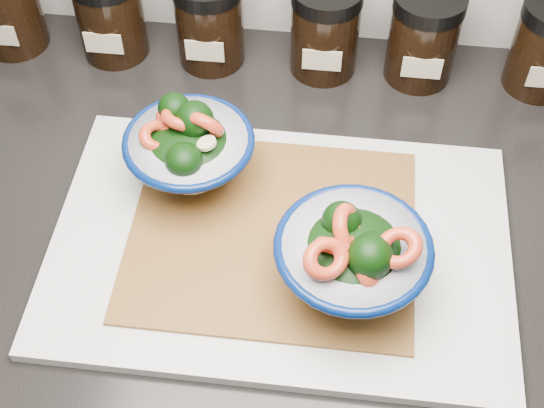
# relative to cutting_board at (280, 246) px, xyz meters

# --- Properties ---
(cabinet) EXTENTS (3.43, 0.58, 0.86)m
(cabinet) POSITION_rel_cutting_board_xyz_m (-0.07, 0.04, -0.48)
(cabinet) COLOR black
(cabinet) RESTS_ON ground
(countertop) EXTENTS (3.50, 0.60, 0.04)m
(countertop) POSITION_rel_cutting_board_xyz_m (-0.07, 0.04, -0.03)
(countertop) COLOR black
(countertop) RESTS_ON cabinet
(cutting_board) EXTENTS (0.45, 0.30, 0.01)m
(cutting_board) POSITION_rel_cutting_board_xyz_m (0.00, 0.00, 0.00)
(cutting_board) COLOR silver
(cutting_board) RESTS_ON countertop
(bamboo_mat) EXTENTS (0.28, 0.24, 0.00)m
(bamboo_mat) POSITION_rel_cutting_board_xyz_m (-0.01, 0.01, 0.01)
(bamboo_mat) COLOR #97642D
(bamboo_mat) RESTS_ON cutting_board
(bowl_left) EXTENTS (0.13, 0.13, 0.10)m
(bowl_left) POSITION_rel_cutting_board_xyz_m (-0.10, 0.07, 0.05)
(bowl_left) COLOR white
(bowl_left) RESTS_ON bamboo_mat
(bowl_right) EXTENTS (0.14, 0.14, 0.10)m
(bowl_right) POSITION_rel_cutting_board_xyz_m (0.07, -0.04, 0.05)
(bowl_right) COLOR white
(bowl_right) RESTS_ON bamboo_mat
(spice_jar_a) EXTENTS (0.08, 0.08, 0.11)m
(spice_jar_a) POSITION_rel_cutting_board_xyz_m (-0.36, 0.28, 0.05)
(spice_jar_a) COLOR black
(spice_jar_a) RESTS_ON countertop
(spice_jar_b) EXTENTS (0.08, 0.08, 0.11)m
(spice_jar_b) POSITION_rel_cutting_board_xyz_m (-0.23, 0.28, 0.05)
(spice_jar_b) COLOR black
(spice_jar_b) RESTS_ON countertop
(spice_jar_c) EXTENTS (0.08, 0.08, 0.11)m
(spice_jar_c) POSITION_rel_cutting_board_xyz_m (-0.11, 0.28, 0.05)
(spice_jar_c) COLOR black
(spice_jar_c) RESTS_ON countertop
(spice_jar_d) EXTENTS (0.08, 0.08, 0.11)m
(spice_jar_d) POSITION_rel_cutting_board_xyz_m (0.02, 0.28, 0.05)
(spice_jar_d) COLOR black
(spice_jar_d) RESTS_ON countertop
(spice_jar_e) EXTENTS (0.08, 0.08, 0.11)m
(spice_jar_e) POSITION_rel_cutting_board_xyz_m (0.13, 0.28, 0.05)
(spice_jar_e) COLOR black
(spice_jar_e) RESTS_ON countertop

